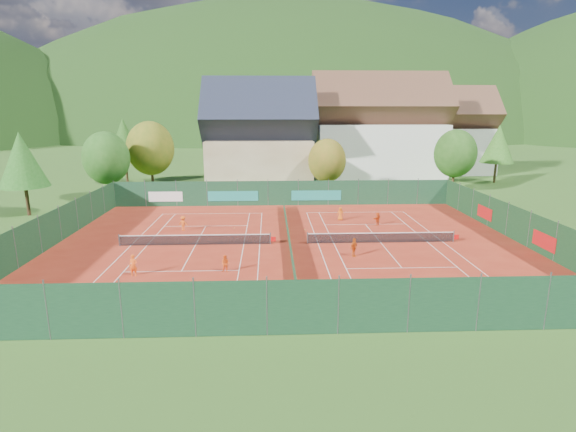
# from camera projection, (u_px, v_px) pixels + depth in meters

# --- Properties ---
(ground) EXTENTS (600.00, 600.00, 0.00)m
(ground) POSITION_uv_depth(u_px,v_px,m) (289.00, 244.00, 38.68)
(ground) COLOR #2A531A
(ground) RESTS_ON ground
(clay_pad) EXTENTS (40.00, 32.00, 0.01)m
(clay_pad) POSITION_uv_depth(u_px,v_px,m) (289.00, 244.00, 38.68)
(clay_pad) COLOR #9E2917
(clay_pad) RESTS_ON ground
(court_markings_left) EXTENTS (11.03, 23.83, 0.00)m
(court_markings_left) POSITION_uv_depth(u_px,v_px,m) (196.00, 245.00, 38.35)
(court_markings_left) COLOR white
(court_markings_left) RESTS_ON ground
(court_markings_right) EXTENTS (11.03, 23.83, 0.00)m
(court_markings_right) POSITION_uv_depth(u_px,v_px,m) (381.00, 243.00, 39.00)
(court_markings_right) COLOR white
(court_markings_right) RESTS_ON ground
(tennis_net_left) EXTENTS (13.30, 0.10, 1.02)m
(tennis_net_left) POSITION_uv_depth(u_px,v_px,m) (197.00, 239.00, 38.24)
(tennis_net_left) COLOR #59595B
(tennis_net_left) RESTS_ON ground
(tennis_net_right) EXTENTS (13.30, 0.10, 1.02)m
(tennis_net_right) POSITION_uv_depth(u_px,v_px,m) (383.00, 237.00, 38.89)
(tennis_net_right) COLOR #59595B
(tennis_net_right) RESTS_ON ground
(court_divider) EXTENTS (0.03, 28.80, 1.00)m
(court_divider) POSITION_uv_depth(u_px,v_px,m) (289.00, 238.00, 38.56)
(court_divider) COLOR #163D23
(court_divider) RESTS_ON ground
(fence_north) EXTENTS (40.00, 0.10, 3.00)m
(fence_north) POSITION_uv_depth(u_px,v_px,m) (279.00, 193.00, 53.87)
(fence_north) COLOR #153A22
(fence_north) RESTS_ON ground
(fence_south) EXTENTS (40.00, 0.04, 3.00)m
(fence_south) POSITION_uv_depth(u_px,v_px,m) (303.00, 307.00, 22.78)
(fence_south) COLOR #13341E
(fence_south) RESTS_ON ground
(fence_west) EXTENTS (0.04, 32.00, 3.00)m
(fence_west) POSITION_uv_depth(u_px,v_px,m) (50.00, 230.00, 37.52)
(fence_west) COLOR #153B1F
(fence_west) RESTS_ON ground
(fence_east) EXTENTS (0.09, 32.00, 3.00)m
(fence_east) POSITION_uv_depth(u_px,v_px,m) (517.00, 225.00, 39.20)
(fence_east) COLOR #133519
(fence_east) RESTS_ON ground
(chalet) EXTENTS (16.20, 12.00, 16.00)m
(chalet) POSITION_uv_depth(u_px,v_px,m) (260.00, 142.00, 66.18)
(chalet) COLOR beige
(chalet) RESTS_ON ground
(hotel_block_a) EXTENTS (21.60, 11.00, 17.25)m
(hotel_block_a) POSITION_uv_depth(u_px,v_px,m) (378.00, 134.00, 72.61)
(hotel_block_a) COLOR silver
(hotel_block_a) RESTS_ON ground
(hotel_block_b) EXTENTS (17.28, 10.00, 15.50)m
(hotel_block_b) POSITION_uv_depth(u_px,v_px,m) (444.00, 136.00, 81.14)
(hotel_block_b) COLOR silver
(hotel_block_b) RESTS_ON ground
(tree_west_front) EXTENTS (5.72, 5.72, 8.69)m
(tree_west_front) POSITION_uv_depth(u_px,v_px,m) (106.00, 158.00, 55.98)
(tree_west_front) COLOR #422617
(tree_west_front) RESTS_ON ground
(tree_west_mid) EXTENTS (6.44, 6.44, 9.78)m
(tree_west_mid) POSITION_uv_depth(u_px,v_px,m) (150.00, 148.00, 61.81)
(tree_west_mid) COLOR #482C19
(tree_west_mid) RESTS_ON ground
(tree_west_back) EXTENTS (5.60, 5.60, 10.00)m
(tree_west_back) POSITION_uv_depth(u_px,v_px,m) (124.00, 140.00, 69.19)
(tree_west_back) COLOR #4D341B
(tree_west_back) RESTS_ON ground
(tree_center) EXTENTS (5.01, 5.01, 7.60)m
(tree_center) POSITION_uv_depth(u_px,v_px,m) (327.00, 161.00, 59.22)
(tree_center) COLOR #4E2F1C
(tree_center) RESTS_ON ground
(tree_east_front) EXTENTS (5.72, 5.72, 8.69)m
(tree_east_front) POSITION_uv_depth(u_px,v_px,m) (455.00, 153.00, 61.73)
(tree_east_front) COLOR #473319
(tree_east_front) RESTS_ON ground
(tree_east_mid) EXTENTS (5.04, 5.04, 9.00)m
(tree_east_mid) POSITION_uv_depth(u_px,v_px,m) (498.00, 144.00, 69.76)
(tree_east_mid) COLOR #483219
(tree_east_mid) RESTS_ON ground
(tree_west_side) EXTENTS (5.04, 5.04, 9.00)m
(tree_west_side) POSITION_uv_depth(u_px,v_px,m) (22.00, 160.00, 47.80)
(tree_west_side) COLOR #422917
(tree_west_side) RESTS_ON ground
(tree_east_back) EXTENTS (7.15, 7.15, 10.86)m
(tree_east_back) POSITION_uv_depth(u_px,v_px,m) (430.00, 137.00, 77.06)
(tree_east_back) COLOR #442918
(tree_east_back) RESTS_ON ground
(mountain_backdrop) EXTENTS (820.00, 530.00, 242.00)m
(mountain_backdrop) POSITION_uv_depth(u_px,v_px,m) (319.00, 194.00, 275.96)
(mountain_backdrop) COLOR black
(mountain_backdrop) RESTS_ON ground
(ball_hopper) EXTENTS (0.34, 0.34, 0.80)m
(ball_hopper) POSITION_uv_depth(u_px,v_px,m) (462.00, 285.00, 28.23)
(ball_hopper) COLOR slate
(ball_hopper) RESTS_ON ground
(loose_ball_0) EXTENTS (0.07, 0.07, 0.07)m
(loose_ball_0) POSITION_uv_depth(u_px,v_px,m) (139.00, 284.00, 29.78)
(loose_ball_0) COLOR #CCD833
(loose_ball_0) RESTS_ON ground
(loose_ball_1) EXTENTS (0.07, 0.07, 0.07)m
(loose_ball_1) POSITION_uv_depth(u_px,v_px,m) (331.00, 286.00, 29.35)
(loose_ball_1) COLOR #CCD833
(loose_ball_1) RESTS_ON ground
(loose_ball_2) EXTENTS (0.07, 0.07, 0.07)m
(loose_ball_2) POSITION_uv_depth(u_px,v_px,m) (305.00, 230.00, 43.13)
(loose_ball_2) COLOR #CCD833
(loose_ball_2) RESTS_ON ground
(loose_ball_3) EXTENTS (0.07, 0.07, 0.07)m
(loose_ball_3) POSITION_uv_depth(u_px,v_px,m) (234.00, 228.00, 43.79)
(loose_ball_3) COLOR #CCD833
(loose_ball_3) RESTS_ON ground
(player_left_near) EXTENTS (0.59, 0.42, 1.55)m
(player_left_near) POSITION_uv_depth(u_px,v_px,m) (133.00, 265.00, 31.06)
(player_left_near) COLOR #F95D16
(player_left_near) RESTS_ON ground
(player_left_mid) EXTENTS (0.71, 0.61, 1.26)m
(player_left_mid) POSITION_uv_depth(u_px,v_px,m) (225.00, 264.00, 31.81)
(player_left_mid) COLOR #F75715
(player_left_mid) RESTS_ON ground
(player_left_far) EXTENTS (1.05, 0.79, 1.44)m
(player_left_far) POSITION_uv_depth(u_px,v_px,m) (183.00, 223.00, 42.77)
(player_left_far) COLOR #EB5714
(player_left_far) RESTS_ON ground
(player_right_near) EXTENTS (0.88, 0.88, 1.50)m
(player_right_near) POSITION_uv_depth(u_px,v_px,m) (354.00, 247.00, 35.20)
(player_right_near) COLOR #D75713
(player_right_near) RESTS_ON ground
(player_right_far_a) EXTENTS (0.78, 0.60, 1.41)m
(player_right_far_a) POSITION_uv_depth(u_px,v_px,m) (340.00, 214.00, 46.76)
(player_right_far_a) COLOR #D25B12
(player_right_far_a) RESTS_ON ground
(player_right_far_b) EXTENTS (1.17, 1.11, 1.32)m
(player_right_far_b) POSITION_uv_depth(u_px,v_px,m) (377.00, 219.00, 44.80)
(player_right_far_b) COLOR #D64513
(player_right_far_b) RESTS_ON ground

